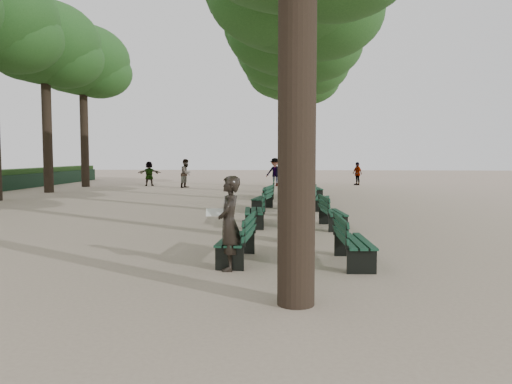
{
  "coord_description": "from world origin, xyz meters",
  "views": [
    {
      "loc": [
        1.41,
        -8.84,
        2.08
      ],
      "look_at": [
        0.6,
        3.0,
        1.2
      ],
      "focal_mm": 35.0,
      "sensor_mm": 36.0,
      "label": 1
    }
  ],
  "objects": [
    {
      "name": "bench_left_3",
      "position": [
        0.37,
        15.09,
        0.27
      ],
      "size": [
        0.62,
        1.82,
        0.92
      ],
      "color": "black",
      "rests_on": "ground"
    },
    {
      "name": "bench_right_3",
      "position": [
        2.63,
        15.62,
        0.27
      ],
      "size": [
        0.74,
        1.85,
        0.92
      ],
      "color": "black",
      "rests_on": "ground"
    },
    {
      "name": "pedestrian_b",
      "position": [
        0.4,
        24.47,
        0.94
      ],
      "size": [
        1.27,
        0.68,
        1.88
      ],
      "primitive_type": "imported",
      "rotation": [
        0.0,
        0.0,
        6.02
      ],
      "color": "#262628",
      "rests_on": "ground"
    },
    {
      "name": "tree_far_4",
      "position": [
        -12.0,
        18.0,
        8.14
      ],
      "size": [
        6.0,
        6.0,
        10.45
      ],
      "color": "#33261C",
      "rests_on": "ground"
    },
    {
      "name": "tree_far_5",
      "position": [
        -12.0,
        23.0,
        8.14
      ],
      "size": [
        6.0,
        6.0,
        10.45
      ],
      "color": "#33261C",
      "rests_on": "ground"
    },
    {
      "name": "bench_right_0",
      "position": [
        2.63,
        0.65,
        0.27
      ],
      "size": [
        0.66,
        1.83,
        0.92
      ],
      "color": "black",
      "rests_on": "ground"
    },
    {
      "name": "bench_left_1",
      "position": [
        0.37,
        5.63,
        0.27
      ],
      "size": [
        0.71,
        1.84,
        0.92
      ],
      "color": "black",
      "rests_on": "ground"
    },
    {
      "name": "tree_central_5",
      "position": [
        1.5,
        23.0,
        7.65
      ],
      "size": [
        6.0,
        6.0,
        9.95
      ],
      "color": "#33261C",
      "rests_on": "ground"
    },
    {
      "name": "bench_right_2",
      "position": [
        2.63,
        10.2,
        0.27
      ],
      "size": [
        0.72,
        1.84,
        0.92
      ],
      "color": "black",
      "rests_on": "ground"
    },
    {
      "name": "pedestrian_a",
      "position": [
        -5.19,
        22.49,
        0.91
      ],
      "size": [
        0.67,
        0.96,
        1.82
      ],
      "primitive_type": "imported",
      "rotation": [
        0.0,
        0.0,
        1.19
      ],
      "color": "#262628",
      "rests_on": "ground"
    },
    {
      "name": "bench_left_0",
      "position": [
        0.37,
        0.75,
        0.27
      ],
      "size": [
        0.66,
        1.83,
        0.92
      ],
      "color": "black",
      "rests_on": "ground"
    },
    {
      "name": "bench_right_1",
      "position": [
        2.63,
        5.41,
        0.27
      ],
      "size": [
        0.76,
        1.85,
        0.92
      ],
      "color": "black",
      "rests_on": "ground"
    },
    {
      "name": "ground",
      "position": [
        0.0,
        0.0,
        0.0
      ],
      "size": [
        120.0,
        120.0,
        0.0
      ],
      "primitive_type": "plane",
      "color": "tan",
      "rests_on": "ground"
    },
    {
      "name": "pedestrian_c",
      "position": [
        6.04,
        25.96,
        0.8
      ],
      "size": [
        0.74,
        0.97,
        1.6
      ],
      "primitive_type": "imported",
      "rotation": [
        0.0,
        0.0,
        5.23
      ],
      "color": "#262628",
      "rests_on": "ground"
    },
    {
      "name": "pedestrian_e",
      "position": [
        -8.06,
        24.11,
        0.83
      ],
      "size": [
        1.57,
        0.66,
        1.66
      ],
      "primitive_type": "imported",
      "rotation": [
        0.0,
        0.0,
        3.36
      ],
      "color": "#262628",
      "rests_on": "ground"
    },
    {
      "name": "man_with_map",
      "position": [
        0.32,
        0.03,
        0.86
      ],
      "size": [
        0.61,
        0.69,
        1.71
      ],
      "color": "black",
      "rests_on": "ground"
    },
    {
      "name": "tree_central_4",
      "position": [
        1.5,
        18.0,
        7.65
      ],
      "size": [
        6.0,
        6.0,
        9.95
      ],
      "color": "#33261C",
      "rests_on": "ground"
    },
    {
      "name": "bench_left_2",
      "position": [
        0.37,
        10.02,
        0.27
      ],
      "size": [
        0.81,
        1.86,
        0.92
      ],
      "color": "black",
      "rests_on": "ground"
    },
    {
      "name": "tree_central_3",
      "position": [
        1.5,
        13.0,
        7.65
      ],
      "size": [
        6.0,
        6.0,
        9.95
      ],
      "color": "#33261C",
      "rests_on": "ground"
    }
  ]
}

